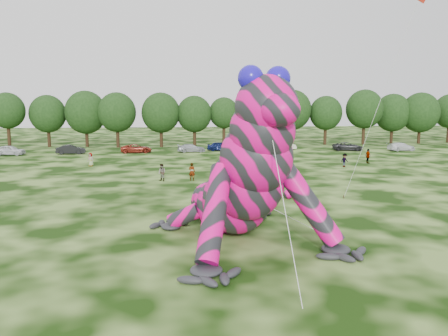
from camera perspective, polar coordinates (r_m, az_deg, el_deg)
name	(u,v)px	position (r m, az deg, el deg)	size (l,w,h in m)	color
ground	(328,256)	(23.23, 13.38, -11.09)	(240.00, 240.00, 0.00)	#16330A
inflatable_gecko	(226,153)	(25.91, 0.30, 2.01)	(16.05, 19.06, 9.53)	#F00683
flying_kite	(414,10)	(34.85, 23.58, 18.35)	(4.19, 4.22, 16.13)	red
tree_3	(8,121)	(82.61, -26.39, 5.58)	(5.81, 5.23, 9.44)	black
tree_4	(48,121)	(82.33, -22.00, 5.70)	(6.22, 5.60, 9.06)	black
tree_5	(86,119)	(80.55, -17.57, 6.14)	(7.16, 6.44, 9.80)	black
tree_6	(117,120)	(77.93, -13.78, 6.11)	(6.52, 5.86, 9.49)	black
tree_7	(161,120)	(77.45, -8.24, 6.25)	(6.68, 6.01, 9.48)	black
tree_8	(194,121)	(77.68, -3.88, 6.12)	(6.14, 5.53, 8.94)	black
tree_9	(224,122)	(78.45, -0.01, 6.07)	(5.27, 4.74, 8.68)	black
tree_10	(258,116)	(80.58, 4.40, 6.76)	(7.09, 6.38, 10.50)	black
tree_11	(292,117)	(81.64, 8.89, 6.55)	(7.01, 6.31, 10.07)	black
tree_12	(326,120)	(83.08, 13.13, 6.09)	(5.99, 5.39, 8.97)	black
tree_13	(364,117)	(85.13, 17.83, 6.35)	(6.83, 6.15, 10.13)	black
tree_14	(392,119)	(89.33, 21.13, 6.03)	(6.82, 6.14, 9.40)	black
tree_15	(420,118)	(90.92, 24.23, 5.96)	(7.17, 6.45, 9.63)	black
car_0	(10,150)	(71.99, -26.20, 2.10)	(1.76, 4.38, 1.49)	silver
car_1	(71,150)	(69.84, -19.37, 2.29)	(1.47, 4.23, 1.39)	black
car_2	(136,149)	(69.05, -11.39, 2.51)	(2.21, 4.79, 1.33)	maroon
car_3	(191,148)	(68.75, -4.29, 2.60)	(1.78, 4.37, 1.27)	#A6AAB0
car_4	(221,146)	(70.47, -0.44, 2.86)	(1.75, 4.34, 1.48)	#0E1848
car_5	(283,145)	(72.73, 7.67, 2.95)	(1.54, 4.41, 1.45)	silver
car_6	(348,146)	(73.59, 15.86, 2.72)	(2.24, 4.86, 1.35)	#29282B
car_7	(401,147)	(76.14, 22.14, 2.59)	(1.86, 4.58, 1.33)	white
spectator_5	(273,177)	(40.45, 6.42, -1.22)	(1.66, 0.53, 1.79)	gray
spectator_0	(192,172)	(43.57, -4.22, -0.48)	(0.66, 0.43, 1.80)	gray
spectator_4	(91,160)	(55.89, -17.02, 1.06)	(0.79, 0.51, 1.62)	gray
spectator_3	(368,156)	(58.80, 18.30, 1.48)	(1.09, 0.45, 1.86)	gray
spectator_2	(345,160)	(54.64, 15.47, 0.98)	(1.06, 0.61, 1.65)	gray
spectator_1	(162,173)	(43.60, -8.11, -0.59)	(0.84, 0.65, 1.72)	gray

